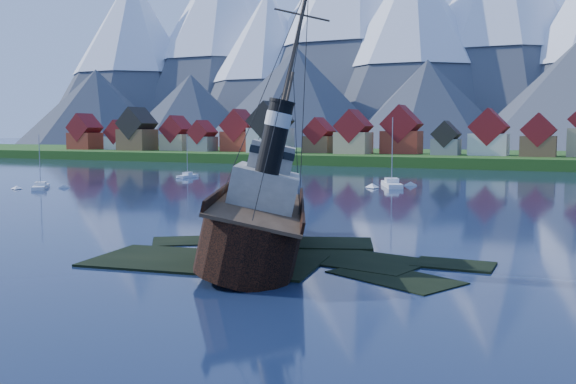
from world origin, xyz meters
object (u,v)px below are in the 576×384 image
at_px(sailboat_a, 41,187).
at_px(sailboat_c, 392,185).
at_px(tugboat_wreck, 259,217).
at_px(sailboat_b, 187,176).

xyz_separation_m(sailboat_a, sailboat_c, (55.94, 29.88, 0.08)).
bearing_deg(tugboat_wreck, sailboat_c, 71.97).
bearing_deg(sailboat_a, sailboat_c, -10.07).
relative_size(sailboat_a, sailboat_c, 0.75).
bearing_deg(sailboat_c, tugboat_wreck, -108.37).
xyz_separation_m(tugboat_wreck, sailboat_b, (-54.09, 70.13, -2.71)).
height_order(tugboat_wreck, sailboat_a, tugboat_wreck).
bearing_deg(sailboat_b, sailboat_a, -108.68).
height_order(sailboat_b, sailboat_c, sailboat_c).
relative_size(tugboat_wreck, sailboat_a, 2.96).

